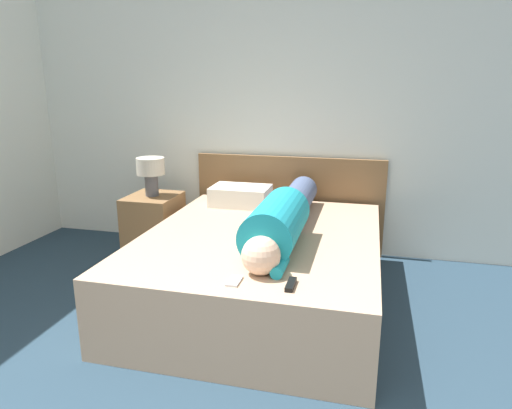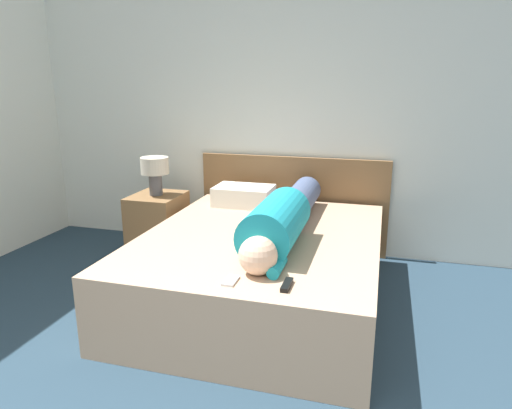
{
  "view_description": "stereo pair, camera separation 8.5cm",
  "coord_description": "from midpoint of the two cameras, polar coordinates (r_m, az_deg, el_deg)",
  "views": [
    {
      "loc": [
        0.75,
        -0.2,
        1.52
      ],
      "look_at": [
        0.05,
        2.58,
        0.75
      ],
      "focal_mm": 32.0,
      "sensor_mm": 36.0,
      "label": 1
    },
    {
      "loc": [
        0.83,
        -0.18,
        1.52
      ],
      "look_at": [
        0.05,
        2.58,
        0.75
      ],
      "focal_mm": 32.0,
      "sensor_mm": 36.0,
      "label": 2
    }
  ],
  "objects": [
    {
      "name": "headboard",
      "position": [
        4.2,
        5.11,
        0.05
      ],
      "size": [
        1.72,
        0.04,
        0.87
      ],
      "color": "brown",
      "rests_on": "ground_plane"
    },
    {
      "name": "pillow_near_headboard",
      "position": [
        3.91,
        -0.9,
        1.11
      ],
      "size": [
        0.49,
        0.33,
        0.16
      ],
      "color": "silver",
      "rests_on": "bed"
    },
    {
      "name": "tv_remote",
      "position": [
        2.39,
        4.91,
        -9.99
      ],
      "size": [
        0.04,
        0.15,
        0.02
      ],
      "color": "black",
      "rests_on": "bed"
    },
    {
      "name": "wall_back",
      "position": [
        4.14,
        4.92,
        11.96
      ],
      "size": [
        6.07,
        0.06,
        2.6
      ],
      "color": "silver",
      "rests_on": "ground_plane"
    },
    {
      "name": "person_lying",
      "position": [
        3.08,
        4.29,
        -1.59
      ],
      "size": [
        0.32,
        1.72,
        0.32
      ],
      "color": "#DBB293",
      "rests_on": "bed"
    },
    {
      "name": "cell_phone",
      "position": [
        2.44,
        -2.17,
        -9.51
      ],
      "size": [
        0.06,
        0.13,
        0.01
      ],
      "color": "#B2B7BC",
      "rests_on": "bed"
    },
    {
      "name": "bed",
      "position": [
        3.27,
        1.47,
        -7.82
      ],
      "size": [
        1.6,
        1.98,
        0.5
      ],
      "color": "tan",
      "rests_on": "ground_plane"
    },
    {
      "name": "nightstand",
      "position": [
        4.16,
        -11.57,
        -2.59
      ],
      "size": [
        0.42,
        0.48,
        0.56
      ],
      "color": "brown",
      "rests_on": "ground_plane"
    },
    {
      "name": "table_lamp",
      "position": [
        4.04,
        -11.94,
        4.26
      ],
      "size": [
        0.24,
        0.24,
        0.33
      ],
      "color": "#4C4C51",
      "rests_on": "nightstand"
    }
  ]
}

